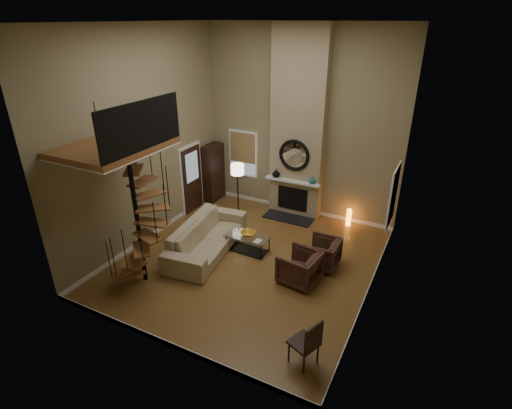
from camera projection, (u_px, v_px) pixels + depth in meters
The scene contains 33 objects.
ground at pixel (249, 260), 10.03m from camera, with size 6.00×6.50×0.01m, color olive.
back_wall at pixel (301, 125), 11.46m from camera, with size 6.00×0.02×5.50m, color #8D805B.
front_wall at pixel (151, 216), 6.23m from camera, with size 6.00×0.02×5.50m, color #8D805B.
left_wall at pixel (144, 140), 10.08m from camera, with size 0.02×6.50×5.50m, color #8D805B.
right_wall at pixel (385, 180), 7.62m from camera, with size 0.02×6.50×5.50m, color #8D805B.
ceiling at pixel (247, 22), 7.66m from camera, with size 6.00×6.50×0.01m, color silver.
baseboard_back at pixel (296, 208), 12.61m from camera, with size 6.00×0.02×0.12m, color white.
baseboard_front at pixel (168, 343), 7.40m from camera, with size 6.00×0.02×0.12m, color white.
baseboard_left at pixel (156, 232), 11.23m from camera, with size 0.02×6.50×0.12m, color white.
baseboard_right at pixel (368, 292), 8.78m from camera, with size 0.02×6.50×0.12m, color white.
chimney_breast at pixel (298, 126), 11.31m from camera, with size 1.60×0.38×5.50m, color #9E8A66.
hearth at pixel (288, 218), 12.09m from camera, with size 1.50×0.60×0.04m, color black.
firebox at pixel (292, 199), 12.09m from camera, with size 0.95×0.02×0.72m, color black.
mantel at pixel (292, 181), 11.77m from camera, with size 1.70×0.18×0.06m, color white.
mirror_frame at pixel (294, 155), 11.47m from camera, with size 0.94×0.94×0.10m, color black.
mirror_disc at pixel (294, 155), 11.48m from camera, with size 0.80×0.80×0.01m, color white.
vase_left at pixel (276, 173), 11.96m from camera, with size 0.24×0.24×0.25m, color black.
vase_right at pixel (312, 180), 11.50m from camera, with size 0.20×0.20×0.21m, color #1B5C60.
window_back at pixel (243, 153), 12.70m from camera, with size 1.02×0.06×1.52m.
window_right at pixel (393, 195), 9.72m from camera, with size 0.06×1.02×1.52m.
entry_door at pixel (192, 179), 12.24m from camera, with size 0.10×1.05×2.16m.
loft at pixel (117, 145), 8.03m from camera, with size 1.70×2.20×1.09m.
spiral_stair at pixel (137, 211), 8.55m from camera, with size 1.47×1.47×4.06m.
hutch at pixel (213, 172), 13.01m from camera, with size 0.39×0.84×1.87m, color black.
sofa at pixel (207, 237), 10.32m from camera, with size 2.91×1.14×0.85m, color tan.
armchair_near at pixel (325, 254), 9.65m from camera, with size 0.78×0.80×0.73m, color #472A20.
armchair_far at pixel (302, 269), 9.08m from camera, with size 0.84×0.86×0.79m, color #472A20.
coffee_table at pixel (248, 241), 10.33m from camera, with size 1.17×0.61×0.44m.
bowl at pixel (248, 233), 10.27m from camera, with size 0.39×0.39×0.10m, color gold.
book at pixel (257, 241), 9.99m from camera, with size 0.18×0.24×0.02m, color gray.
floor_lamp at pixel (238, 174), 11.62m from camera, with size 0.39×0.39×1.70m.
accent_lamp at pixel (349, 218), 11.61m from camera, with size 0.15×0.15×0.53m, color orange.
side_chair at pixel (308, 342), 6.81m from camera, with size 0.59×0.59×0.97m.
Camera 1 is at (3.99, -7.44, 5.60)m, focal length 27.74 mm.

